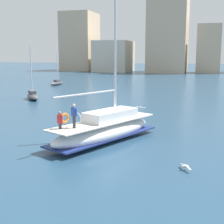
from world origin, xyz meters
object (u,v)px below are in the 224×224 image
at_px(moored_sloop_far, 33,96).
at_px(moored_catamaran, 57,83).
at_px(main_sailboat, 105,129).
at_px(seagull, 185,166).

distance_m(moored_sloop_far, moored_catamaran, 21.04).
relative_size(main_sailboat, seagull, 12.05).
xyz_separation_m(main_sailboat, moored_sloop_far, (-16.09, 18.18, -0.35)).
relative_size(main_sailboat, moored_sloop_far, 1.57).
bearing_deg(seagull, main_sailboat, 142.78).
bearing_deg(moored_catamaran, main_sailboat, -60.12).
height_order(moored_sloop_far, seagull, moored_sloop_far).
distance_m(main_sailboat, seagull, 7.48).
relative_size(main_sailboat, moored_catamaran, 1.87).
height_order(moored_sloop_far, moored_catamaran, moored_sloop_far).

